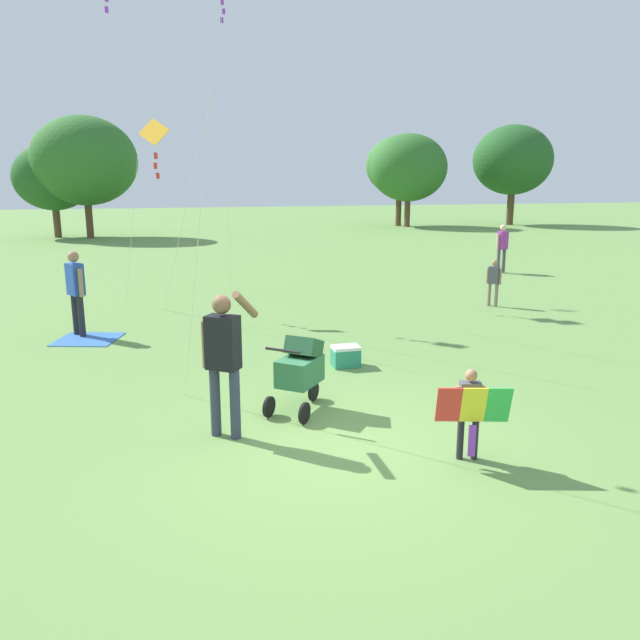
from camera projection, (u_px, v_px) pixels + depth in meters
name	position (u px, v px, depth m)	size (l,w,h in m)	color
ground_plane	(335.00, 446.00, 7.24)	(120.00, 120.00, 0.00)	#668E47
treeline_distant	(349.00, 165.00, 36.79)	(32.15, 8.04, 6.37)	brown
child_with_butterfly_kite	(470.00, 407.00, 6.75)	(0.80, 0.45, 1.05)	#232328
person_adult_flyer	(224.00, 353.00, 7.30)	(0.70, 0.48, 1.83)	#33384C
stroller	(300.00, 367.00, 8.25)	(0.92, 1.02, 1.03)	black
kite_blue_high	(156.00, 142.00, 13.75)	(1.18, 3.44, 4.37)	#F4A319
person_red_shirt	(494.00, 279.00, 14.97)	(0.28, 0.28, 1.14)	#7F705B
person_sitting_far	(76.00, 287.00, 12.07)	(0.38, 0.47, 1.68)	#232328
person_kid_running	(502.00, 245.00, 20.20)	(0.49, 0.29, 1.58)	#4C4C51
picnic_blanket	(88.00, 339.00, 12.00)	(1.13, 1.06, 0.02)	#3366B2
cooler_box	(346.00, 356.00, 10.28)	(0.45, 0.33, 0.35)	#288466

